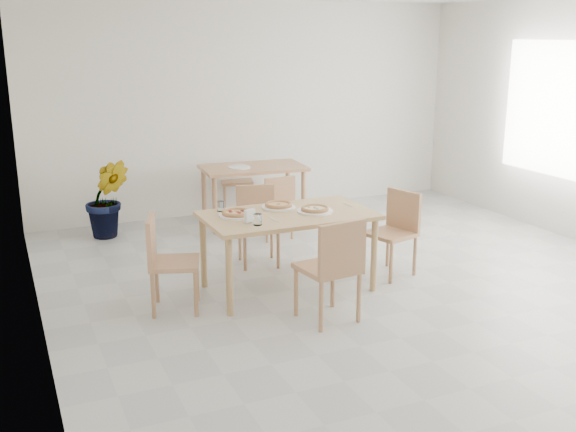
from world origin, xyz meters
name	(u,v)px	position (x,y,z in m)	size (l,w,h in m)	color
main_table	(288,221)	(-0.77, 0.49, 0.67)	(1.58, 0.90, 0.75)	tan
chair_south	(334,263)	(-0.73, -0.37, 0.53)	(0.51, 0.51, 0.91)	tan
chair_north	(257,219)	(-0.75, 1.35, 0.48)	(0.48, 0.48, 0.82)	tan
chair_west	(165,256)	(-1.95, 0.46, 0.50)	(0.53, 0.53, 0.86)	tan
chair_east	(396,227)	(0.41, 0.47, 0.49)	(0.52, 0.52, 0.85)	tan
plate_margherita	(278,207)	(-0.77, 0.71, 0.76)	(0.33, 0.33, 0.02)	white
plate_mushroom	(315,211)	(-0.52, 0.44, 0.76)	(0.34, 0.34, 0.02)	white
plate_pepperoni	(237,215)	(-1.24, 0.59, 0.76)	(0.33, 0.33, 0.02)	white
pizza_margherita	(278,205)	(-0.77, 0.71, 0.78)	(0.34, 0.34, 0.03)	tan
pizza_mushroom	(315,209)	(-0.52, 0.44, 0.78)	(0.33, 0.33, 0.03)	tan
pizza_pepperoni	(237,213)	(-1.24, 0.59, 0.78)	(0.30, 0.30, 0.03)	tan
tumbler_a	(221,206)	(-1.32, 0.82, 0.80)	(0.07, 0.07, 0.10)	white
tumbler_b	(258,220)	(-1.17, 0.24, 0.80)	(0.08, 0.08, 0.10)	white
napkin_holder	(250,217)	(-1.21, 0.33, 0.81)	(0.12, 0.09, 0.12)	silver
fork_a	(274,220)	(-0.98, 0.33, 0.75)	(0.02, 0.20, 0.01)	silver
fork_b	(348,205)	(-0.11, 0.53, 0.75)	(0.02, 0.19, 0.01)	silver
second_table	(253,174)	(-0.25, 2.79, 0.65)	(1.34, 0.83, 0.75)	tan
chair_back_s	(276,202)	(-0.24, 2.04, 0.45)	(0.40, 0.40, 0.77)	tan
chair_back_n	(236,176)	(-0.23, 3.49, 0.49)	(0.51, 0.51, 0.85)	tan
plate_empty	(239,167)	(-0.44, 2.76, 0.76)	(0.28, 0.28, 0.02)	white
potted_plant	(107,199)	(-2.05, 2.93, 0.47)	(0.52, 0.42, 0.95)	#236B20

